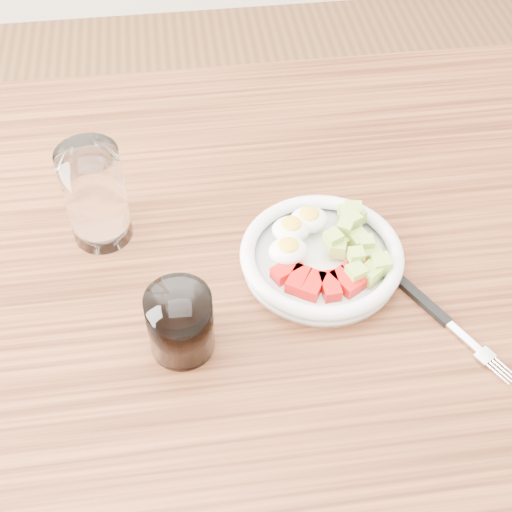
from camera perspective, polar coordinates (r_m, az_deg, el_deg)
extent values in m
cube|color=brown|center=(0.87, 0.74, -2.62)|extent=(1.50, 0.90, 0.04)
cylinder|color=white|center=(0.86, 5.21, -0.47)|extent=(0.19, 0.19, 0.01)
torus|color=white|center=(0.85, 5.28, 0.17)|extent=(0.20, 0.20, 0.02)
cube|color=red|center=(0.83, 2.49, -1.20)|extent=(0.04, 0.03, 0.02)
cube|color=red|center=(0.83, 3.41, -1.94)|extent=(0.04, 0.04, 0.02)
cube|color=red|center=(0.82, 4.62, -2.37)|extent=(0.04, 0.04, 0.02)
cube|color=red|center=(0.82, 5.94, -2.43)|extent=(0.02, 0.04, 0.02)
cube|color=red|center=(0.83, 7.14, -2.10)|extent=(0.04, 0.04, 0.02)
cube|color=red|center=(0.84, 8.05, -1.45)|extent=(0.04, 0.04, 0.02)
cube|color=red|center=(0.85, 8.52, -0.58)|extent=(0.04, 0.03, 0.02)
ellipsoid|color=white|center=(0.87, 2.82, 2.14)|extent=(0.05, 0.04, 0.03)
ellipsoid|color=yellow|center=(0.86, 2.84, 2.61)|extent=(0.03, 0.03, 0.01)
ellipsoid|color=white|center=(0.88, 4.24, 2.92)|extent=(0.05, 0.04, 0.03)
ellipsoid|color=yellow|center=(0.87, 4.28, 3.39)|extent=(0.03, 0.03, 0.01)
ellipsoid|color=white|center=(0.84, 2.59, 0.41)|extent=(0.05, 0.04, 0.03)
ellipsoid|color=yellow|center=(0.83, 2.62, 0.88)|extent=(0.03, 0.03, 0.01)
cube|color=#B1CD4F|center=(0.85, 8.79, 1.01)|extent=(0.02, 0.02, 0.02)
cube|color=#B1CD4F|center=(0.86, 9.08, 0.07)|extent=(0.02, 0.02, 0.02)
cube|color=#B1CD4F|center=(0.84, 9.10, -1.45)|extent=(0.03, 0.03, 0.02)
cube|color=#B1CD4F|center=(0.87, 7.39, 1.31)|extent=(0.02, 0.02, 0.02)
cube|color=#B1CD4F|center=(0.89, 7.74, 3.51)|extent=(0.02, 0.02, 0.02)
cube|color=#B1CD4F|center=(0.87, 6.60, 1.62)|extent=(0.02, 0.02, 0.02)
cube|color=#B1CD4F|center=(0.85, 6.57, 0.63)|extent=(0.02, 0.02, 0.02)
cube|color=#B1CD4F|center=(0.84, 8.02, -0.01)|extent=(0.02, 0.02, 0.02)
cube|color=#B1CD4F|center=(0.87, 8.22, 1.17)|extent=(0.03, 0.03, 0.02)
cube|color=#B1CD4F|center=(0.83, 8.01, -1.39)|extent=(0.03, 0.03, 0.02)
cube|color=#B1CD4F|center=(0.89, 8.01, 3.18)|extent=(0.02, 0.02, 0.02)
cube|color=#B1CD4F|center=(0.89, 7.39, 3.31)|extent=(0.02, 0.02, 0.02)
cube|color=#B1CD4F|center=(0.87, 7.65, 2.82)|extent=(0.03, 0.03, 0.02)
cube|color=#B1CD4F|center=(0.84, 9.92, -0.68)|extent=(0.02, 0.02, 0.02)
cube|color=#B1CD4F|center=(0.86, 7.12, 2.24)|extent=(0.02, 0.02, 0.02)
cube|color=#B1CD4F|center=(0.86, 9.22, 0.13)|extent=(0.02, 0.02, 0.02)
cube|color=#B1CD4F|center=(0.85, 6.19, 1.34)|extent=(0.02, 0.02, 0.02)
cube|color=black|center=(0.85, 13.04, -3.36)|extent=(0.05, 0.08, 0.01)
cube|color=silver|center=(0.83, 16.37, -6.31)|extent=(0.03, 0.05, 0.00)
cube|color=silver|center=(0.82, 17.85, -7.60)|extent=(0.03, 0.02, 0.00)
cylinder|color=silver|center=(0.81, 18.77, -8.93)|extent=(0.02, 0.03, 0.00)
cylinder|color=silver|center=(0.81, 18.97, -8.76)|extent=(0.02, 0.03, 0.00)
cylinder|color=silver|center=(0.82, 19.18, -8.59)|extent=(0.02, 0.03, 0.00)
cylinder|color=silver|center=(0.82, 19.38, -8.42)|extent=(0.02, 0.03, 0.00)
cylinder|color=white|center=(0.88, -12.73, 4.74)|extent=(0.07, 0.07, 0.13)
cylinder|color=white|center=(0.76, -6.07, -5.33)|extent=(0.07, 0.07, 0.08)
cylinder|color=black|center=(0.77, -6.06, -5.42)|extent=(0.06, 0.06, 0.07)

